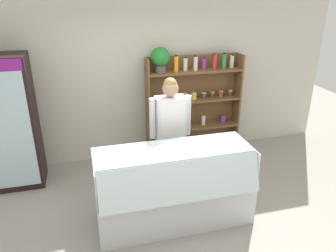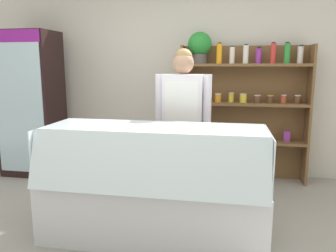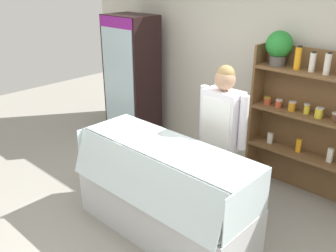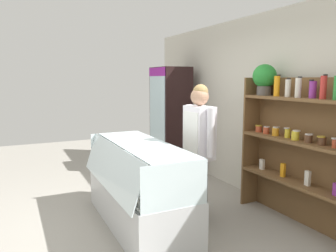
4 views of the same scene
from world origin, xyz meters
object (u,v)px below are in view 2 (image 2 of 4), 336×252
Objects in this scene: shop_clerk at (183,114)px; deli_display_case at (154,203)px; drinks_fridge at (31,104)px; shelving_unit at (236,96)px.

deli_display_case is at bearing -102.01° from shop_clerk.
drinks_fridge is 1.17× the size of shop_clerk.
shelving_unit is 1.00× the size of deli_display_case.
drinks_fridge is 1.02× the size of deli_display_case.
deli_display_case is 1.04m from shop_clerk.
deli_display_case is (-0.74, -1.73, -0.82)m from shelving_unit.
shelving_unit is (2.82, 0.28, 0.14)m from drinks_fridge.
drinks_fridge is at bearing 162.57° from shop_clerk.
deli_display_case is at bearing -113.11° from shelving_unit.
deli_display_case is 1.14× the size of shop_clerk.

